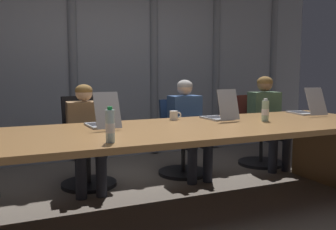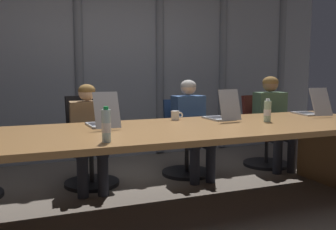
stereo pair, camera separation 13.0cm
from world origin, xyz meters
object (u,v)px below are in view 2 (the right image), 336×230
at_px(coffee_mug_near, 176,115).
at_px(water_bottle_primary, 267,111).
at_px(office_chair_left_mid, 90,152).
at_px(person_center, 191,123).
at_px(office_chair_center, 185,146).
at_px(person_left_mid, 89,131).
at_px(office_chair_right_mid, 264,139).
at_px(person_right_mid, 273,116).
at_px(laptop_left_mid, 102,120).
at_px(laptop_center, 222,114).
at_px(laptop_right_mid, 311,110).
at_px(water_bottle_secondary, 106,126).

bearing_deg(coffee_mug_near, water_bottle_primary, -29.56).
distance_m(office_chair_left_mid, person_center, 1.21).
relative_size(office_chair_left_mid, office_chair_center, 1.08).
bearing_deg(person_left_mid, office_chair_right_mid, 97.72).
bearing_deg(person_right_mid, water_bottle_primary, -34.38).
bearing_deg(coffee_mug_near, office_chair_center, 57.76).
height_order(laptop_left_mid, laptop_center, laptop_left_mid).
height_order(office_chair_center, water_bottle_primary, water_bottle_primary).
xyz_separation_m(laptop_center, person_center, (-0.04, 0.64, -0.17)).
bearing_deg(laptop_right_mid, person_center, 68.77).
relative_size(person_right_mid, water_bottle_secondary, 4.68).
xyz_separation_m(office_chair_left_mid, water_bottle_secondary, (-0.14, -1.53, 0.51)).
relative_size(laptop_right_mid, office_chair_right_mid, 0.54).
bearing_deg(office_chair_center, person_left_mid, -78.72).
bearing_deg(person_right_mid, person_left_mid, -84.21).
height_order(office_chair_right_mid, person_center, person_center).
bearing_deg(person_left_mid, water_bottle_secondary, -0.78).
xyz_separation_m(laptop_left_mid, laptop_right_mid, (2.36, 0.01, -0.00)).
height_order(laptop_left_mid, person_left_mid, person_left_mid).
distance_m(water_bottle_primary, water_bottle_secondary, 1.76).
height_order(office_chair_left_mid, person_center, person_center).
bearing_deg(office_chair_right_mid, laptop_left_mid, -79.22).
distance_m(office_chair_center, water_bottle_secondary, 2.07).
bearing_deg(coffee_mug_near, water_bottle_secondary, -135.11).
height_order(laptop_center, office_chair_left_mid, laptop_center).
height_order(office_chair_right_mid, person_right_mid, person_right_mid).
bearing_deg(laptop_right_mid, office_chair_center, 63.30).
relative_size(laptop_right_mid, water_bottle_secondary, 1.99).
xyz_separation_m(laptop_right_mid, office_chair_left_mid, (-2.34, 0.81, -0.46)).
xyz_separation_m(office_chair_left_mid, office_chair_right_mid, (2.31, -0.00, -0.01)).
distance_m(office_chair_center, coffee_mug_near, 0.87).
relative_size(office_chair_center, office_chair_right_mid, 0.97).
bearing_deg(person_right_mid, laptop_right_mid, 7.11).
distance_m(office_chair_right_mid, person_center, 1.20).
height_order(laptop_left_mid, coffee_mug_near, laptop_left_mid).
xyz_separation_m(office_chair_center, person_left_mid, (-1.19, -0.16, 0.29)).
xyz_separation_m(office_chair_center, office_chair_right_mid, (1.15, 0.00, 0.01)).
distance_m(water_bottle_primary, coffee_mug_near, 0.91).
xyz_separation_m(laptop_left_mid, coffee_mug_near, (0.79, 0.20, -0.02)).
height_order(office_chair_left_mid, office_chair_right_mid, office_chair_left_mid).
height_order(person_left_mid, coffee_mug_near, person_left_mid).
xyz_separation_m(person_right_mid, water_bottle_primary, (-0.77, -0.91, 0.19)).
xyz_separation_m(laptop_center, office_chair_left_mid, (-1.20, 0.80, -0.46)).
relative_size(laptop_left_mid, office_chair_center, 0.53).
bearing_deg(person_left_mid, office_chair_left_mid, 171.47).
relative_size(water_bottle_secondary, coffee_mug_near, 1.98).
bearing_deg(office_chair_left_mid, laptop_left_mid, -5.89).
distance_m(office_chair_left_mid, person_left_mid, 0.32).
bearing_deg(person_center, office_chair_right_mid, 96.72).
height_order(laptop_left_mid, water_bottle_secondary, laptop_left_mid).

